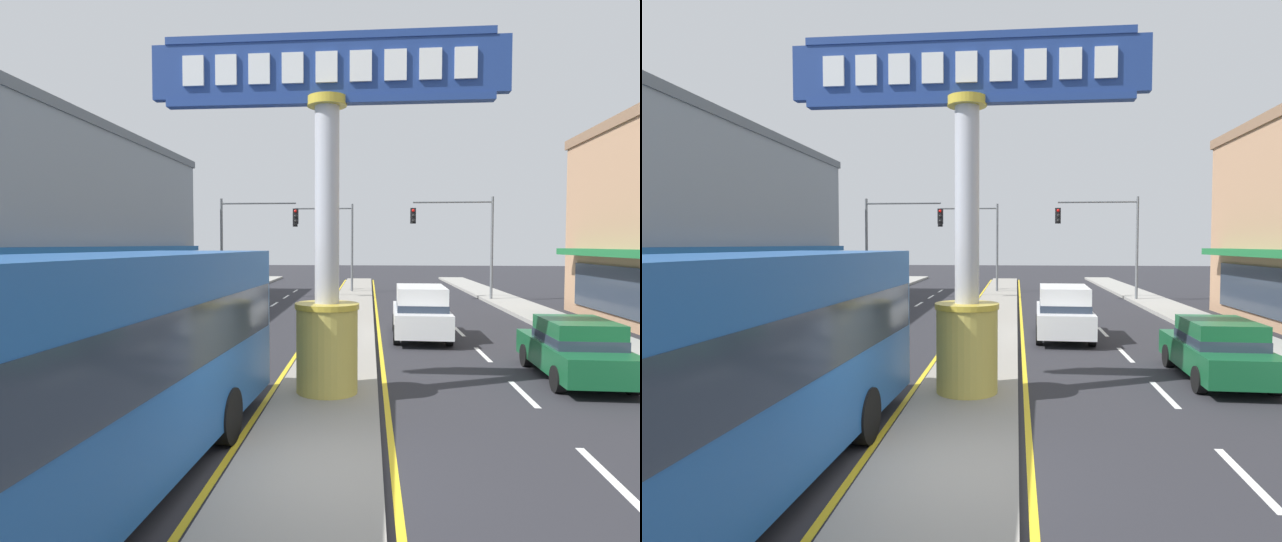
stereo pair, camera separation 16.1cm
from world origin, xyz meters
TOP-DOWN VIEW (x-y plane):
  - ground_plane at (0.00, 0.00)m, footprint 160.00×160.00m
  - median_strip at (0.00, 18.00)m, footprint 2.25×52.00m
  - sidewalk_left at (-8.88, 16.00)m, footprint 2.31×60.00m
  - sidewalk_right at (8.88, 16.00)m, footprint 2.31×60.00m
  - lane_markings at (0.00, 16.65)m, footprint 8.99×52.00m
  - district_sign at (-0.00, 4.07)m, footprint 7.68×1.42m
  - storefront_left at (-15.38, 17.67)m, footprint 9.02×23.87m
  - traffic_light_left_side at (-6.36, 24.82)m, footprint 4.86×0.46m
  - traffic_light_right_side at (6.36, 24.90)m, footprint 4.86×0.46m
  - traffic_light_median_far at (-1.76, 29.85)m, footprint 4.20×0.46m
  - sedan_near_right_lane at (6.08, 6.24)m, footprint 1.89×4.33m
  - bus_far_right_lane at (-2.78, -1.70)m, footprint 3.08×11.31m
  - suv_near_left_lane at (2.77, 11.90)m, footprint 2.09×4.66m
  - street_bench at (-8.46, 7.19)m, footprint 0.48×1.60m

SIDE VIEW (x-z plane):
  - ground_plane at x=0.00m, z-range 0.00..0.00m
  - lane_markings at x=0.00m, z-range 0.00..0.01m
  - median_strip at x=0.00m, z-range 0.00..0.14m
  - sidewalk_left at x=-8.88m, z-range 0.00..0.18m
  - sidewalk_right at x=8.88m, z-range 0.00..0.18m
  - street_bench at x=-8.46m, z-range 0.21..1.09m
  - sedan_near_right_lane at x=6.08m, z-range 0.02..1.55m
  - suv_near_left_lane at x=2.77m, z-range 0.03..1.93m
  - bus_far_right_lane at x=-2.78m, z-range 0.24..3.50m
  - district_sign at x=0.00m, z-range 0.09..7.85m
  - traffic_light_median_far at x=-1.76m, z-range 1.09..7.29m
  - traffic_light_left_side at x=-6.36m, z-range 1.15..7.35m
  - traffic_light_right_side at x=6.36m, z-range 1.15..7.35m
  - storefront_left at x=-15.38m, z-range 0.00..9.18m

